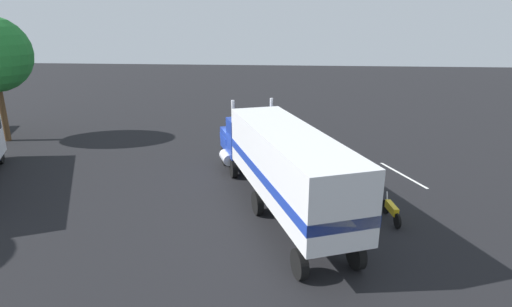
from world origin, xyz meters
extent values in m
plane|color=black|center=(0.00, 0.00, 0.00)|extent=(120.00, 120.00, 0.00)
cube|color=silver|center=(-0.49, -3.50, 0.01)|extent=(4.16, 1.73, 0.01)
cube|color=silver|center=(0.50, -6.31, 0.01)|extent=(4.10, 1.90, 0.01)
cube|color=silver|center=(0.26, -9.64, 0.01)|extent=(4.14, 1.80, 0.01)
cube|color=#193399|center=(1.33, -0.15, 1.70)|extent=(2.57, 2.98, 1.20)
cube|color=#193399|center=(-0.16, -0.72, 2.20)|extent=(2.20, 2.84, 2.20)
cube|color=silver|center=(2.21, 0.18, 1.70)|extent=(0.82, 1.99, 1.08)
cube|color=#193399|center=(1.33, -0.15, 1.76)|extent=(2.59, 3.02, 0.36)
cylinder|color=silver|center=(-1.07, 0.11, 2.80)|extent=(0.18, 0.18, 3.40)
cylinder|color=silver|center=(-0.28, -1.95, 2.80)|extent=(0.18, 0.18, 3.40)
cube|color=silver|center=(-6.09, -2.99, 2.75)|extent=(10.74, 6.18, 2.80)
cube|color=#193399|center=(-6.09, -2.99, 2.33)|extent=(10.75, 6.21, 0.44)
cylinder|color=silver|center=(-0.24, 0.64, 0.95)|extent=(1.44, 1.06, 0.64)
cylinder|color=black|center=(1.22, 0.98, 0.55)|extent=(1.13, 0.67, 1.10)
cylinder|color=black|center=(2.00, -1.07, 0.55)|extent=(1.13, 0.67, 1.10)
cylinder|color=black|center=(-0.93, 0.16, 0.55)|extent=(1.13, 0.67, 1.10)
cylinder|color=black|center=(-0.14, -1.89, 0.55)|extent=(1.13, 0.67, 1.10)
cylinder|color=black|center=(-5.55, -1.61, 0.55)|extent=(1.13, 0.67, 1.10)
cylinder|color=black|center=(-4.77, -3.66, 0.55)|extent=(1.13, 0.67, 1.10)
cylinder|color=black|center=(-10.46, -3.48, 0.55)|extent=(1.13, 0.67, 1.10)
cylinder|color=black|center=(-9.67, -5.54, 0.55)|extent=(1.13, 0.67, 1.10)
cylinder|color=black|center=(-4.08, -4.94, 0.41)|extent=(0.18, 0.18, 0.82)
cylinder|color=black|center=(-3.96, -4.85, 0.41)|extent=(0.18, 0.18, 0.82)
cylinder|color=#333338|center=(-4.02, -4.89, 1.11)|extent=(0.34, 0.34, 0.58)
sphere|color=tan|center=(-4.02, -4.89, 1.51)|extent=(0.23, 0.23, 0.23)
cube|color=black|center=(-3.89, -5.05, 1.14)|extent=(0.30, 0.29, 0.36)
cylinder|color=black|center=(0.19, 15.07, 0.50)|extent=(1.02, 0.68, 1.00)
cylinder|color=black|center=(-4.99, -7.55, 0.33)|extent=(0.67, 0.19, 0.66)
cylinder|color=black|center=(-6.43, -7.76, 0.33)|extent=(0.67, 0.19, 0.66)
cube|color=gold|center=(-5.71, -7.66, 0.61)|extent=(1.12, 0.40, 0.36)
cylinder|color=silver|center=(-5.09, -7.57, 0.78)|extent=(0.29, 0.11, 0.69)
cylinder|color=brown|center=(5.16, 18.00, 2.23)|extent=(0.44, 0.44, 4.46)
camera|label=1|loc=(-23.22, -3.05, 8.69)|focal=29.36mm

